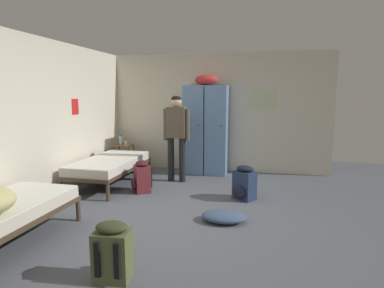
{
  "coord_description": "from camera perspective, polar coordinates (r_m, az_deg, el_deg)",
  "views": [
    {
      "loc": [
        1.06,
        -4.33,
        1.67
      ],
      "look_at": [
        0.0,
        0.27,
        0.95
      ],
      "focal_mm": 30.49,
      "sensor_mm": 36.0,
      "label": 1
    }
  ],
  "objects": [
    {
      "name": "ground_plane",
      "position": [
        4.76,
        -0.74,
        -11.86
      ],
      "size": [
        8.54,
        8.54,
        0.0
      ],
      "primitive_type": "plane",
      "color": "#565B66"
    },
    {
      "name": "room_backdrop",
      "position": [
        6.07,
        -9.33,
        4.78
      ],
      "size": [
        4.75,
        5.4,
        2.54
      ],
      "color": "beige",
      "rests_on": "ground_plane"
    },
    {
      "name": "locker_bank",
      "position": [
        6.87,
        2.47,
        2.83
      ],
      "size": [
        0.9,
        0.55,
        2.07
      ],
      "color": "#6B93C6",
      "rests_on": "ground_plane"
    },
    {
      "name": "shelf_unit",
      "position": [
        7.4,
        -11.8,
        -1.8
      ],
      "size": [
        0.38,
        0.3,
        0.57
      ],
      "color": "brown",
      "rests_on": "ground_plane"
    },
    {
      "name": "bed_left_rear",
      "position": [
        6.28,
        -14.13,
        -3.44
      ],
      "size": [
        0.9,
        1.9,
        0.49
      ],
      "color": "#473828",
      "rests_on": "ground_plane"
    },
    {
      "name": "person_traveler",
      "position": [
        6.2,
        -2.75,
        2.38
      ],
      "size": [
        0.52,
        0.21,
        1.64
      ],
      "color": "black",
      "rests_on": "ground_plane"
    },
    {
      "name": "water_bottle",
      "position": [
        7.4,
        -12.37,
        0.72
      ],
      "size": [
        0.07,
        0.07,
        0.22
      ],
      "color": "#B2DBEA",
      "rests_on": "shelf_unit"
    },
    {
      "name": "lotion_bottle",
      "position": [
        7.29,
        -11.5,
        0.31
      ],
      "size": [
        0.05,
        0.05,
        0.14
      ],
      "color": "beige",
      "rests_on": "shelf_unit"
    },
    {
      "name": "backpack_navy",
      "position": [
        5.31,
        9.11,
        -6.84
      ],
      "size": [
        0.4,
        0.41,
        0.55
      ],
      "color": "navy",
      "rests_on": "ground_plane"
    },
    {
      "name": "backpack_maroon",
      "position": [
        5.7,
        -8.81,
        -5.75
      ],
      "size": [
        0.41,
        0.4,
        0.55
      ],
      "color": "maroon",
      "rests_on": "ground_plane"
    },
    {
      "name": "backpack_olive",
      "position": [
        3.19,
        -13.66,
        -17.86
      ],
      "size": [
        0.34,
        0.36,
        0.55
      ],
      "color": "#566038",
      "rests_on": "ground_plane"
    },
    {
      "name": "clothes_pile_denim",
      "position": [
        4.44,
        5.56,
        -12.5
      ],
      "size": [
        0.59,
        0.42,
        0.14
      ],
      "color": "#42567A",
      "rests_on": "ground_plane"
    }
  ]
}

